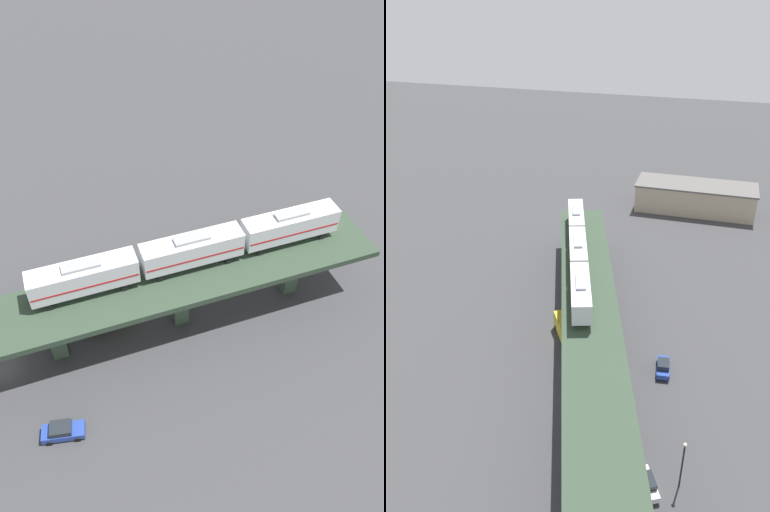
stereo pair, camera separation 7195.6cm
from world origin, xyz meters
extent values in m
plane|color=#38383A|center=(0.00, 0.00, 0.00)|extent=(400.00, 400.00, 0.00)
cube|color=#2C3D2C|center=(0.00, 0.00, 7.27)|extent=(35.92, 90.21, 0.80)
cube|color=#384C38|center=(2.58, -8.10, 3.44)|extent=(2.26, 2.26, 6.87)
cube|color=#384C38|center=(-1.97, 6.19, 3.44)|extent=(2.26, 2.26, 6.87)
cube|color=#384C38|center=(-6.52, 20.49, 3.44)|extent=(2.26, 2.26, 6.87)
cube|color=#384C38|center=(-11.07, 34.78, 3.44)|extent=(2.26, 2.26, 6.87)
cube|color=silver|center=(-4.67, 10.07, 10.21)|extent=(6.31, 12.28, 3.10)
cube|color=#B21E1E|center=(-4.67, 10.07, 9.91)|extent=(6.27, 12.07, 0.24)
cube|color=gray|center=(-4.67, 10.07, 11.94)|extent=(2.61, 4.43, 0.36)
cylinder|color=black|center=(-4.53, 5.70, 8.09)|extent=(0.46, 0.87, 0.84)
cylinder|color=black|center=(-2.27, 6.43, 8.09)|extent=(0.46, 0.87, 0.84)
cylinder|color=black|center=(-7.08, 13.71, 8.09)|extent=(0.46, 0.87, 0.84)
cylinder|color=black|center=(-4.82, 14.43, 8.09)|extent=(0.46, 0.87, 0.84)
cube|color=silver|center=(-8.50, 22.07, 10.21)|extent=(6.31, 12.28, 3.10)
cube|color=#B21E1E|center=(-8.50, 22.07, 9.91)|extent=(6.27, 12.07, 0.24)
cube|color=gray|center=(-8.50, 22.07, 11.94)|extent=(2.61, 4.43, 0.36)
cylinder|color=black|center=(-8.36, 17.71, 8.09)|extent=(0.46, 0.87, 0.84)
cylinder|color=black|center=(-6.09, 18.43, 8.09)|extent=(0.46, 0.87, 0.84)
cylinder|color=black|center=(-10.91, 25.71, 8.09)|extent=(0.46, 0.87, 0.84)
cylinder|color=black|center=(-8.64, 26.44, 8.09)|extent=(0.46, 0.87, 0.84)
cube|color=silver|center=(-12.32, 34.08, 10.21)|extent=(6.31, 12.28, 3.10)
cube|color=#B21E1E|center=(-12.32, 34.08, 9.91)|extent=(6.27, 12.07, 0.24)
cube|color=gray|center=(-12.32, 34.08, 11.94)|extent=(2.61, 4.43, 0.36)
cylinder|color=black|center=(-12.18, 29.72, 8.09)|extent=(0.46, 0.87, 0.84)
cylinder|color=black|center=(-9.91, 30.44, 8.09)|extent=(0.46, 0.87, 0.84)
cylinder|color=black|center=(-14.73, 37.72, 8.09)|extent=(0.46, 0.87, 0.84)
cylinder|color=black|center=(-12.46, 38.44, 8.09)|extent=(0.46, 0.87, 0.84)
cube|color=silver|center=(9.06, -11.54, 0.73)|extent=(3.64, 4.73, 0.80)
cube|color=#1E2328|center=(9.13, -11.67, 1.51)|extent=(2.48, 2.71, 0.76)
cylinder|color=black|center=(8.97, -13.20, 0.33)|extent=(0.52, 0.70, 0.66)
cylinder|color=black|center=(10.48, -12.41, 0.33)|extent=(0.52, 0.70, 0.66)
cylinder|color=black|center=(7.64, -10.67, 0.33)|extent=(0.52, 0.70, 0.66)
cylinder|color=black|center=(9.15, -9.88, 0.33)|extent=(0.52, 0.70, 0.66)
cube|color=#233D93|center=(8.35, 8.10, 0.73)|extent=(2.27, 4.57, 0.80)
cube|color=#1E2328|center=(8.36, 7.95, 1.51)|extent=(1.87, 2.37, 0.76)
cylinder|color=black|center=(7.65, 6.59, 0.33)|extent=(0.31, 0.68, 0.66)
cylinder|color=black|center=(9.35, 6.78, 0.33)|extent=(0.31, 0.68, 0.66)
cylinder|color=black|center=(7.34, 9.43, 0.33)|extent=(0.31, 0.68, 0.66)
cylinder|color=black|center=(9.04, 9.62, 0.33)|extent=(0.31, 0.68, 0.66)
cube|color=#333338|center=(-6.00, 9.12, 1.65)|extent=(2.92, 2.86, 2.30)
cube|color=gold|center=(-7.90, 12.18, 1.85)|extent=(4.69, 5.63, 2.70)
cylinder|color=black|center=(-6.84, 8.59, 0.50)|extent=(0.82, 1.03, 1.00)
cylinder|color=black|center=(-5.16, 9.64, 0.50)|extent=(0.82, 1.03, 1.00)
cylinder|color=black|center=(-9.60, 12.96, 0.50)|extent=(0.82, 1.03, 1.00)
cylinder|color=black|center=(-7.84, 14.05, 0.50)|extent=(0.82, 1.03, 1.00)
cylinder|color=black|center=(12.61, -10.17, 3.25)|extent=(0.20, 0.20, 6.50)
sphere|color=beige|center=(12.61, -10.17, 6.72)|extent=(0.44, 0.44, 0.44)
cube|color=tan|center=(8.03, 68.06, 3.20)|extent=(28.01, 10.03, 6.40)
cube|color=#595654|center=(8.03, 68.06, 6.60)|extent=(28.57, 10.23, 0.40)
camera|label=1|loc=(32.57, 20.55, 50.07)|focal=35.00mm
camera|label=2|loc=(11.70, -48.32, 50.08)|focal=35.00mm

